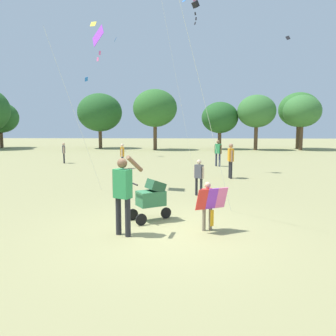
# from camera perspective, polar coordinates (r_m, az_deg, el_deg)

# --- Properties ---
(ground_plane) EXTENTS (120.00, 120.00, 0.00)m
(ground_plane) POSITION_cam_1_polar(r_m,az_deg,el_deg) (7.52, -0.46, -10.81)
(ground_plane) COLOR #938E5B
(treeline_distant) EXTENTS (37.06, 6.80, 6.31)m
(treeline_distant) POSITION_cam_1_polar(r_m,az_deg,el_deg) (35.05, -7.19, 9.40)
(treeline_distant) COLOR brown
(treeline_distant) RESTS_ON ground
(child_with_butterfly_kite) EXTENTS (0.73, 0.52, 1.09)m
(child_with_butterfly_kite) POSITION_cam_1_polar(r_m,az_deg,el_deg) (7.53, 6.82, -5.63)
(child_with_butterfly_kite) COLOR #7F705B
(child_with_butterfly_kite) RESTS_ON ground
(person_adult_flyer) EXTENTS (0.66, 0.47, 1.73)m
(person_adult_flyer) POSITION_cam_1_polar(r_m,az_deg,el_deg) (7.14, -7.63, -3.58)
(person_adult_flyer) COLOR #232328
(person_adult_flyer) RESTS_ON ground
(stroller) EXTENTS (1.08, 0.86, 1.03)m
(stroller) POSITION_cam_1_polar(r_m,az_deg,el_deg) (8.29, -2.77, -4.79)
(stroller) COLOR black
(stroller) RESTS_ON ground
(kite_orange_delta) EXTENTS (1.47, 2.28, 5.87)m
(kite_orange_delta) POSITION_cam_1_polar(r_m,az_deg,el_deg) (12.73, -11.95, 20.23)
(kite_orange_delta) COLOR purple
(kite_orange_delta) RESTS_ON ground
(kite_green_novelty) EXTENTS (1.79, 2.30, 8.53)m
(kite_green_novelty) POSITION_cam_1_polar(r_m,az_deg,el_deg) (17.73, 4.62, 26.09)
(kite_green_novelty) COLOR pink
(kite_green_novelty) RESTS_ON ground
(distant_kites_cluster) EXTENTS (23.06, 13.48, 11.77)m
(distant_kites_cluster) POSITION_cam_1_polar(r_m,az_deg,el_deg) (30.55, 1.81, 24.50)
(distant_kites_cluster) COLOR blue
(person_red_shirt) EXTENTS (0.26, 0.40, 1.30)m
(person_red_shirt) POSITION_cam_1_polar(r_m,az_deg,el_deg) (22.30, -17.19, 2.74)
(person_red_shirt) COLOR #232328
(person_red_shirt) RESTS_ON ground
(person_sitting_far) EXTENTS (0.19, 0.44, 1.37)m
(person_sitting_far) POSITION_cam_1_polar(r_m,az_deg,el_deg) (18.73, -7.72, 2.36)
(person_sitting_far) COLOR #33384C
(person_sitting_far) RESTS_ON ground
(person_couple_left) EXTENTS (0.33, 0.28, 1.22)m
(person_couple_left) POSITION_cam_1_polar(r_m,az_deg,el_deg) (11.27, 5.24, -1.10)
(person_couple_left) COLOR #232328
(person_couple_left) RESTS_ON ground
(person_kid_running) EXTENTS (0.24, 0.50, 1.56)m
(person_kid_running) POSITION_cam_1_polar(r_m,az_deg,el_deg) (15.27, 10.53, 1.68)
(person_kid_running) COLOR #232328
(person_kid_running) RESTS_ON ground
(person_back_turned) EXTENTS (0.39, 0.37, 1.52)m
(person_back_turned) POSITION_cam_1_polar(r_m,az_deg,el_deg) (19.83, 8.44, 2.86)
(person_back_turned) COLOR #33384C
(person_back_turned) RESTS_ON ground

